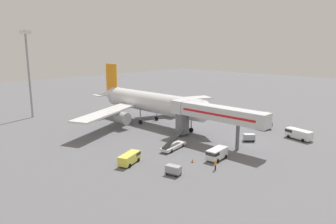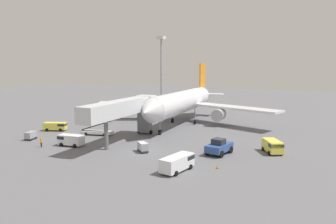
% 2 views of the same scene
% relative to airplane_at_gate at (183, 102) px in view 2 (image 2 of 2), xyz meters
% --- Properties ---
extents(ground_plane, '(300.00, 300.00, 0.00)m').
position_rel_airplane_at_gate_xyz_m(ground_plane, '(3.24, -26.86, -5.32)').
color(ground_plane, slate).
extents(airplane_at_gate, '(46.44, 41.21, 14.51)m').
position_rel_airplane_at_gate_xyz_m(airplane_at_gate, '(0.00, 0.00, 0.00)').
color(airplane_at_gate, silver).
rests_on(airplane_at_gate, ground).
extents(jet_bridge, '(3.45, 22.10, 7.91)m').
position_rel_airplane_at_gate_xyz_m(jet_bridge, '(-3.15, -21.56, 0.74)').
color(jet_bridge, silver).
rests_on(jet_bridge, ground).
extents(pushback_tug, '(3.75, 5.58, 2.55)m').
position_rel_airplane_at_gate_xyz_m(pushback_tug, '(14.94, -23.27, -4.13)').
color(pushback_tug, '#2D4C8E').
rests_on(pushback_tug, ground).
extents(belt_loader_truck, '(6.82, 2.96, 3.17)m').
position_rel_airplane_at_gate_xyz_m(belt_loader_truck, '(-11.47, -18.97, -4.56)').
color(belt_loader_truck, white).
rests_on(belt_loader_truck, ground).
extents(service_van_rear_left, '(3.26, 5.91, 2.07)m').
position_rel_airplane_at_gate_xyz_m(service_van_rear_left, '(11.95, -33.58, -4.13)').
color(service_van_rear_left, white).
rests_on(service_van_rear_left, ground).
extents(service_van_rear_right, '(4.56, 2.45, 1.98)m').
position_rel_airplane_at_gate_xyz_m(service_van_rear_right, '(-10.40, -28.30, -4.19)').
color(service_van_rear_right, white).
rests_on(service_van_rear_right, ground).
extents(service_van_near_right, '(5.06, 3.36, 1.80)m').
position_rel_airplane_at_gate_xyz_m(service_van_near_right, '(-22.20, -18.84, -4.28)').
color(service_van_near_right, '#E5DB4C').
rests_on(service_van_near_right, ground).
extents(service_van_far_right, '(3.84, 4.88, 2.06)m').
position_rel_airplane_at_gate_xyz_m(service_van_far_right, '(22.73, -19.19, -4.14)').
color(service_van_far_right, '#E5DB4C').
rests_on(service_van_far_right, ground).
extents(baggage_cart_far_left, '(1.75, 2.57, 1.53)m').
position_rel_airplane_at_gate_xyz_m(baggage_cart_far_left, '(-20.59, -27.43, -4.48)').
color(baggage_cart_far_left, '#38383D').
rests_on(baggage_cart_far_left, ground).
extents(baggage_cart_mid_center, '(2.50, 2.50, 1.58)m').
position_rel_airplane_at_gate_xyz_m(baggage_cart_mid_center, '(3.17, -26.89, -4.46)').
color(baggage_cart_mid_center, '#38383D').
rests_on(baggage_cart_mid_center, ground).
extents(ground_crew_worker_foreground, '(0.44, 0.44, 1.75)m').
position_rel_airplane_at_gate_xyz_m(ground_crew_worker_foreground, '(-14.50, -30.98, -4.40)').
color(ground_crew_worker_foreground, '#1E2333').
rests_on(ground_crew_worker_foreground, ground).
extents(safety_cone_alpha, '(0.32, 0.32, 0.50)m').
position_rel_airplane_at_gate_xyz_m(safety_cone_alpha, '(16.60, -30.57, -5.08)').
color(safety_cone_alpha, black).
rests_on(safety_cone_alpha, ground).
extents(safety_cone_bravo, '(0.42, 0.42, 0.64)m').
position_rel_airplane_at_gate_xyz_m(safety_cone_bravo, '(-14.39, -26.12, -5.01)').
color(safety_cone_bravo, black).
rests_on(safety_cone_bravo, ground).
extents(apron_light_mast, '(2.40, 2.40, 23.57)m').
position_rel_airplane_at_gate_xyz_m(apron_light_mast, '(-18.49, 28.16, 11.25)').
color(apron_light_mast, '#93969B').
rests_on(apron_light_mast, ground).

